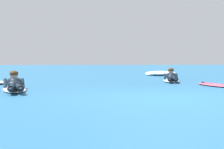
# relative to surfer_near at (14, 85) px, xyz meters

# --- Properties ---
(ground_plane) EXTENTS (120.00, 120.00, 0.00)m
(ground_plane) POSITION_rel_surfer_near_xyz_m (3.20, 7.79, -0.14)
(ground_plane) COLOR #235B84
(surfer_near) EXTENTS (0.85, 2.49, 0.53)m
(surfer_near) POSITION_rel_surfer_near_xyz_m (0.00, 0.00, 0.00)
(surfer_near) COLOR white
(surfer_near) RESTS_ON ground
(surfer_far) EXTENTS (1.21, 2.63, 0.53)m
(surfer_far) POSITION_rel_surfer_near_xyz_m (5.10, 3.14, -0.01)
(surfer_far) COLOR silver
(surfer_far) RESTS_ON ground
(drifting_surfboard) EXTENTS (0.80, 2.00, 0.16)m
(drifting_surfboard) POSITION_rel_surfer_near_xyz_m (5.66, 0.69, -0.10)
(drifting_surfboard) COLOR #E54C66
(drifting_surfboard) RESTS_ON ground
(whitewater_mid_left) EXTENTS (1.82, 1.53, 0.24)m
(whitewater_mid_left) POSITION_rel_surfer_near_xyz_m (6.24, 8.20, -0.03)
(whitewater_mid_left) COLOR white
(whitewater_mid_left) RESTS_ON ground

